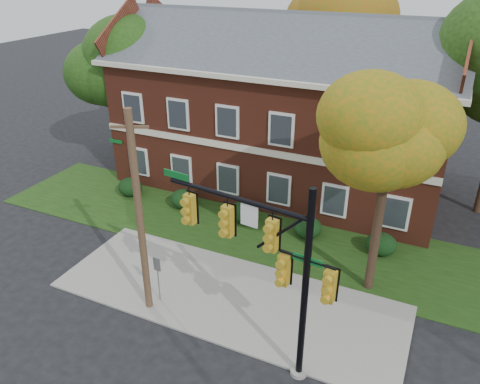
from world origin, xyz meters
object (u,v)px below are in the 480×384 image
at_px(hedge_center, 242,212).
at_px(tree_far_rear, 345,15).
at_px(hedge_far_right, 381,244).
at_px(tree_near_right, 397,137).
at_px(apartment_building, 281,101).
at_px(traffic_signal, 270,256).
at_px(hedge_right, 307,227).
at_px(hedge_left, 183,199).
at_px(tree_left_rear, 124,60).
at_px(utility_pole, 140,217).
at_px(sign_post, 158,272).
at_px(hedge_far_left, 130,187).

bearing_deg(hedge_center, tree_far_rear, 84.15).
distance_m(hedge_far_right, tree_near_right, 6.77).
distance_m(apartment_building, hedge_center, 6.89).
xyz_separation_m(hedge_center, tree_near_right, (7.22, -2.83, 6.14)).
relative_size(apartment_building, traffic_signal, 2.76).
xyz_separation_m(hedge_right, hedge_far_right, (3.50, 0.00, 0.00)).
xyz_separation_m(hedge_left, traffic_signal, (8.12, -8.05, 3.70)).
xyz_separation_m(apartment_building, hedge_far_right, (7.00, -5.25, -4.46)).
bearing_deg(tree_far_rear, tree_left_rear, -141.03).
height_order(tree_near_right, tree_far_rear, tree_far_rear).
height_order(apartment_building, hedge_left, apartment_building).
xyz_separation_m(hedge_left, hedge_center, (3.50, 0.00, 0.00)).
distance_m(hedge_right, hedge_far_right, 3.50).
relative_size(apartment_building, utility_pole, 2.35).
xyz_separation_m(hedge_far_right, tree_near_right, (0.22, -2.83, 6.14)).
bearing_deg(tree_near_right, apartment_building, 131.77).
bearing_deg(sign_post, hedge_far_left, 134.23).
height_order(hedge_far_right, sign_post, sign_post).
distance_m(hedge_left, tree_left_rear, 9.69).
xyz_separation_m(apartment_building, traffic_signal, (4.62, -13.30, -0.77)).
xyz_separation_m(hedge_far_left, hedge_far_right, (14.00, 0.00, 0.00)).
bearing_deg(apartment_building, hedge_far_right, -36.89).
height_order(tree_left_rear, sign_post, tree_left_rear).
relative_size(hedge_right, hedge_far_right, 1.00).
xyz_separation_m(hedge_far_left, utility_pole, (6.50, -7.54, 3.53)).
bearing_deg(apartment_building, hedge_left, -123.67).
relative_size(tree_near_right, tree_far_rear, 0.74).
bearing_deg(hedge_far_right, hedge_left, 180.00).
height_order(tree_left_rear, tree_far_rear, tree_far_rear).
bearing_deg(tree_near_right, traffic_signal, -116.57).
xyz_separation_m(hedge_far_right, traffic_signal, (-2.38, -8.05, 3.70)).
distance_m(hedge_left, sign_post, 7.82).
height_order(hedge_left, hedge_right, same).
bearing_deg(utility_pole, hedge_left, 88.27).
height_order(apartment_building, hedge_far_left, apartment_building).
distance_m(apartment_building, tree_left_rear, 9.94).
height_order(hedge_far_left, hedge_right, same).
relative_size(hedge_center, traffic_signal, 0.21).
xyz_separation_m(hedge_center, hedge_far_right, (7.00, 0.00, 0.00)).
bearing_deg(hedge_far_right, utility_pole, -134.84).
distance_m(hedge_left, tree_near_right, 12.68).
distance_m(tree_near_right, utility_pole, 9.41).
height_order(apartment_building, hedge_far_right, apartment_building).
distance_m(hedge_left, hedge_far_right, 10.50).
xyz_separation_m(hedge_center, hedge_right, (3.50, 0.00, 0.00)).
relative_size(hedge_left, tree_far_rear, 0.12).
distance_m(hedge_center, tree_far_rear, 15.57).
relative_size(hedge_far_right, traffic_signal, 0.21).
relative_size(hedge_left, utility_pole, 0.18).
bearing_deg(hedge_far_right, apartment_building, 143.11).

